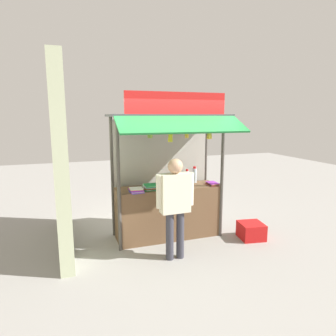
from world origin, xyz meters
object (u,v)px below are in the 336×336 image
water_bottle_mid_left (180,179)px  plastic_crate (251,231)px  water_bottle_front_left (194,175)px  magazine_stack_center (151,187)px  magazine_stack_right (213,184)px  magazine_stack_back_left (168,187)px  banana_bunch_rightmost (150,134)px  banana_bunch_leftmost (209,135)px  water_bottle_left (187,177)px  banana_bunch_inner_left (187,133)px  vendor_person (175,200)px  magazine_stack_far_right (136,190)px  banana_bunch_inner_right (170,137)px

water_bottle_mid_left → plastic_crate: size_ratio=0.57×
water_bottle_front_left → magazine_stack_center: 0.99m
water_bottle_front_left → magazine_stack_right: size_ratio=1.10×
magazine_stack_center → magazine_stack_back_left: bearing=-5.0°
water_bottle_mid_left → magazine_stack_right: 0.62m
banana_bunch_rightmost → banana_bunch_leftmost: (1.06, -0.00, -0.04)m
water_bottle_left → magazine_stack_center: 0.83m
water_bottle_left → plastic_crate: size_ratio=0.65×
water_bottle_front_left → plastic_crate: bearing=-42.5°
magazine_stack_center → banana_bunch_rightmost: banana_bunch_rightmost is taller
banana_bunch_inner_left → banana_bunch_rightmost: 0.64m
water_bottle_left → vendor_person: bearing=-121.5°
magazine_stack_far_right → banana_bunch_rightmost: size_ratio=1.00×
magazine_stack_back_left → banana_bunch_leftmost: bearing=-22.4°
water_bottle_front_left → banana_bunch_inner_right: 1.19m
banana_bunch_rightmost → magazine_stack_far_right: bearing=136.4°
magazine_stack_far_right → banana_bunch_leftmost: (1.26, -0.19, 0.93)m
banana_bunch_leftmost → banana_bunch_inner_right: bearing=179.8°
banana_bunch_inner_left → vendor_person: (-0.37, -0.46, -0.99)m
magazine_stack_back_left → vendor_person: vendor_person is taller
magazine_stack_right → plastic_crate: bearing=-38.2°
water_bottle_front_left → water_bottle_left: bearing=-175.7°
magazine_stack_right → banana_bunch_rightmost: 1.63m
magazine_stack_right → banana_bunch_rightmost: size_ratio=1.14×
water_bottle_left → banana_bunch_inner_left: 1.05m
banana_bunch_inner_right → banana_bunch_inner_left: bearing=-0.3°
banana_bunch_inner_right → water_bottle_left: bearing=45.6°
water_bottle_mid_left → banana_bunch_inner_left: banana_bunch_inner_left is taller
magazine_stack_back_left → banana_bunch_rightmost: (-0.39, -0.27, 0.97)m
banana_bunch_rightmost → banana_bunch_leftmost: bearing=-0.1°
magazine_stack_far_right → vendor_person: vendor_person is taller
banana_bunch_leftmost → plastic_crate: (0.81, -0.20, -1.77)m
water_bottle_front_left → magazine_stack_center: size_ratio=1.14×
water_bottle_front_left → magazine_stack_right: bearing=-51.0°
water_bottle_front_left → magazine_stack_back_left: water_bottle_front_left is taller
water_bottle_mid_left → banana_bunch_leftmost: 1.04m
magazine_stack_back_left → banana_bunch_inner_right: size_ratio=0.87×
magazine_stack_right → banana_bunch_inner_left: bearing=-158.3°
water_bottle_left → magazine_stack_right: (0.40, -0.29, -0.11)m
magazine_stack_far_right → vendor_person: bearing=-54.8°
banana_bunch_inner_left → banana_bunch_rightmost: bearing=179.9°
banana_bunch_leftmost → water_bottle_left: bearing=108.2°
plastic_crate → vendor_person: bearing=-170.8°
magazine_stack_far_right → vendor_person: (0.46, -0.65, -0.03)m
banana_bunch_rightmost → water_bottle_left: bearing=31.7°
magazine_stack_back_left → magazine_stack_right: (0.89, -0.02, -0.00)m
magazine_stack_back_left → magazine_stack_far_right: (-0.59, -0.08, 0.01)m
magazine_stack_center → banana_bunch_inner_left: (0.55, -0.30, 0.95)m
vendor_person → magazine_stack_far_right: bearing=124.0°
banana_bunch_inner_left → banana_bunch_rightmost: (-0.64, 0.00, 0.01)m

